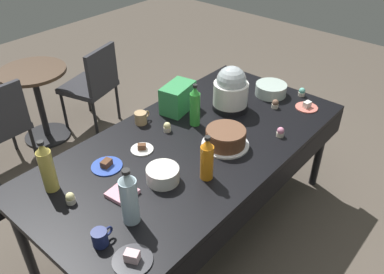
% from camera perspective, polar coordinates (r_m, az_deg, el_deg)
% --- Properties ---
extents(ground, '(9.00, 9.00, 0.00)m').
position_cam_1_polar(ground, '(3.05, 0.00, -12.45)').
color(ground, brown).
extents(potluck_table, '(2.20, 1.10, 0.75)m').
position_cam_1_polar(potluck_table, '(2.58, 0.00, -2.04)').
color(potluck_table, black).
rests_on(potluck_table, ground).
extents(frosted_layer_cake, '(0.31, 0.31, 0.12)m').
position_cam_1_polar(frosted_layer_cake, '(2.50, 4.86, -0.13)').
color(frosted_layer_cake, silver).
rests_on(frosted_layer_cake, potluck_table).
extents(slow_cooker, '(0.26, 0.26, 0.33)m').
position_cam_1_polar(slow_cooker, '(2.85, 5.62, 6.79)').
color(slow_cooker, black).
rests_on(slow_cooker, potluck_table).
extents(glass_salad_bowl, '(0.24, 0.24, 0.09)m').
position_cam_1_polar(glass_salad_bowl, '(3.14, 11.30, 6.74)').
color(glass_salad_bowl, '#B2C6BC').
rests_on(glass_salad_bowl, potluck_table).
extents(ceramic_snack_bowl, '(0.19, 0.19, 0.09)m').
position_cam_1_polar(ceramic_snack_bowl, '(2.24, -4.23, -5.44)').
color(ceramic_snack_bowl, silver).
rests_on(ceramic_snack_bowl, potluck_table).
extents(dessert_plate_coral, '(0.16, 0.16, 0.05)m').
position_cam_1_polar(dessert_plate_coral, '(3.03, 16.20, 4.25)').
color(dessert_plate_coral, '#E07266').
rests_on(dessert_plate_coral, potluck_table).
extents(dessert_plate_white, '(0.14, 0.14, 0.04)m').
position_cam_1_polar(dessert_plate_white, '(2.50, -7.22, -1.67)').
color(dessert_plate_white, white).
rests_on(dessert_plate_white, potluck_table).
extents(dessert_plate_charcoal, '(0.19, 0.19, 0.06)m').
position_cam_1_polar(dessert_plate_charcoal, '(1.89, -8.60, -16.98)').
color(dessert_plate_charcoal, '#2D2D33').
rests_on(dessert_plate_charcoal, potluck_table).
extents(dessert_plate_cobalt, '(0.19, 0.19, 0.05)m').
position_cam_1_polar(dessert_plate_cobalt, '(2.40, -12.19, -4.01)').
color(dessert_plate_cobalt, '#2D4CB2').
rests_on(dessert_plate_cobalt, potluck_table).
extents(cupcake_rose, '(0.05, 0.05, 0.07)m').
position_cam_1_polar(cupcake_rose, '(2.66, 12.62, 0.69)').
color(cupcake_rose, beige).
rests_on(cupcake_rose, potluck_table).
extents(cupcake_mint, '(0.05, 0.05, 0.07)m').
position_cam_1_polar(cupcake_mint, '(2.20, -17.13, -8.44)').
color(cupcake_mint, beige).
rests_on(cupcake_mint, potluck_table).
extents(cupcake_cocoa, '(0.05, 0.05, 0.07)m').
position_cam_1_polar(cupcake_cocoa, '(2.65, -3.56, 1.46)').
color(cupcake_cocoa, beige).
rests_on(cupcake_cocoa, potluck_table).
extents(cupcake_lemon, '(0.05, 0.05, 0.07)m').
position_cam_1_polar(cupcake_lemon, '(2.97, 11.90, 4.69)').
color(cupcake_lemon, beige).
rests_on(cupcake_lemon, potluck_table).
extents(cupcake_vanilla, '(0.05, 0.05, 0.07)m').
position_cam_1_polar(cupcake_vanilla, '(3.18, 15.56, 6.26)').
color(cupcake_vanilla, beige).
rests_on(cupcake_vanilla, potluck_table).
extents(cupcake_berry, '(0.05, 0.05, 0.07)m').
position_cam_1_polar(cupcake_berry, '(3.15, 0.05, 7.30)').
color(cupcake_berry, beige).
rests_on(cupcake_berry, potluck_table).
extents(soda_bottle_lime_soda, '(0.07, 0.07, 0.30)m').
position_cam_1_polar(soda_bottle_lime_soda, '(2.66, 0.43, 4.44)').
color(soda_bottle_lime_soda, green).
rests_on(soda_bottle_lime_soda, potluck_table).
extents(soda_bottle_orange_juice, '(0.08, 0.08, 0.28)m').
position_cam_1_polar(soda_bottle_orange_juice, '(2.20, 2.16, -3.22)').
color(soda_bottle_orange_juice, orange).
rests_on(soda_bottle_orange_juice, potluck_table).
extents(soda_bottle_water, '(0.09, 0.09, 0.33)m').
position_cam_1_polar(soda_bottle_water, '(1.96, -9.06, -8.65)').
color(soda_bottle_water, silver).
rests_on(soda_bottle_water, potluck_table).
extents(soda_bottle_ginger_ale, '(0.08, 0.08, 0.32)m').
position_cam_1_polar(soda_bottle_ginger_ale, '(2.25, -20.19, -4.16)').
color(soda_bottle_ginger_ale, gold).
rests_on(soda_bottle_ginger_ale, potluck_table).
extents(coffee_mug_navy, '(0.12, 0.08, 0.08)m').
position_cam_1_polar(coffee_mug_navy, '(1.96, -13.07, -13.92)').
color(coffee_mug_navy, navy).
rests_on(coffee_mug_navy, potluck_table).
extents(coffee_mug_tan, '(0.12, 0.08, 0.08)m').
position_cam_1_polar(coffee_mug_tan, '(2.75, -7.36, 2.77)').
color(coffee_mug_tan, tan).
rests_on(coffee_mug_tan, potluck_table).
extents(soda_carton, '(0.29, 0.21, 0.20)m').
position_cam_1_polar(soda_carton, '(2.85, -2.06, 5.70)').
color(soda_carton, '#338C4C').
rests_on(soda_carton, potluck_table).
extents(paper_napkin_stack, '(0.15, 0.15, 0.02)m').
position_cam_1_polar(paper_napkin_stack, '(2.20, -10.02, -7.97)').
color(paper_napkin_stack, pink).
rests_on(paper_napkin_stack, potluck_table).
extents(maroon_chair_right, '(0.54, 0.54, 0.85)m').
position_cam_1_polar(maroon_chair_right, '(3.97, -14.03, 7.70)').
color(maroon_chair_right, '#333338').
rests_on(maroon_chair_right, ground).
extents(round_cafe_table, '(0.60, 0.60, 0.72)m').
position_cam_1_polar(round_cafe_table, '(3.94, -21.43, 6.08)').
color(round_cafe_table, '#473323').
rests_on(round_cafe_table, ground).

